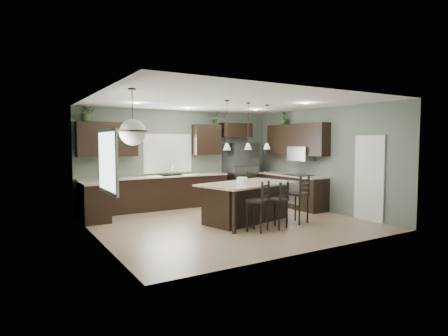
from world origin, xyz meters
TOP-DOWN VIEW (x-y plane):
  - ground at (0.00, 0.00)m, footprint 6.00×6.00m
  - pantry_door at (2.98, -1.55)m, footprint 0.04×0.82m
  - window_back at (-0.40, 2.73)m, footprint 1.35×0.02m
  - window_left at (-2.98, -0.80)m, footprint 0.02×1.10m
  - left_return_cabs at (-2.70, 1.70)m, footprint 0.60×0.90m
  - left_return_countertop at (-2.68, 1.70)m, footprint 0.66×0.96m
  - back_lower_cabs at (-0.85, 2.45)m, footprint 4.20×0.60m
  - back_countertop at (-0.85, 2.43)m, footprint 4.20×0.66m
  - sink_inset at (-0.40, 2.43)m, footprint 0.70×0.45m
  - faucet at (-0.40, 2.40)m, footprint 0.02×0.02m
  - back_upper_left at (-2.15, 2.58)m, footprint 1.55×0.34m
  - back_upper_right at (0.80, 2.58)m, footprint 0.85×0.34m
  - fridge_header at (1.85, 2.58)m, footprint 1.05×0.34m
  - right_lower_cabs at (2.70, 0.87)m, footprint 0.60×2.35m
  - right_countertop at (2.68, 0.87)m, footprint 0.66×2.35m
  - cooktop at (2.68, 0.60)m, footprint 0.58×0.75m
  - wall_oven_front at (2.40, 0.60)m, footprint 0.01×0.72m
  - right_upper_cabs at (2.83, 0.87)m, footprint 0.34×2.35m
  - microwave at (2.78, 0.60)m, footprint 0.40×0.75m
  - refrigerator at (1.88, 2.36)m, footprint 0.90×0.74m
  - kitchen_island at (0.41, -0.18)m, footprint 2.55×1.82m
  - serving_dish at (0.21, -0.23)m, footprint 0.24×0.24m
  - bar_stool_left at (0.02, -1.10)m, footprint 0.54×0.54m
  - bar_stool_center at (0.56, -1.08)m, footprint 0.48×0.48m
  - bar_stool_right at (1.30, -0.91)m, footprint 0.50×0.50m
  - pendant_left at (-0.27, -0.35)m, footprint 0.17×0.17m
  - pendant_center at (0.41, -0.18)m, footprint 0.17×0.17m
  - pendant_right at (1.09, -0.01)m, footprint 0.17×0.17m
  - chandelier at (-2.60, -1.05)m, footprint 0.49×0.49m
  - plant_back_left at (-2.63, 2.55)m, footprint 0.46×0.42m
  - plant_back_right at (1.10, 2.55)m, footprint 0.28×0.26m
  - plant_right_wall at (2.80, 1.42)m, footprint 0.30×0.30m
  - room_shell at (0.00, 0.00)m, footprint 6.00×6.00m

SIDE VIEW (x-z plane):
  - ground at x=0.00m, z-range 0.00..0.00m
  - left_return_cabs at x=-2.70m, z-range 0.00..0.90m
  - back_lower_cabs at x=-0.85m, z-range 0.00..0.90m
  - right_lower_cabs at x=2.70m, z-range 0.00..0.90m
  - wall_oven_front at x=2.40m, z-range 0.15..0.75m
  - kitchen_island at x=0.41m, z-range 0.00..0.92m
  - bar_stool_center at x=0.56m, z-range 0.00..1.03m
  - bar_stool_left at x=0.02m, z-range 0.00..1.08m
  - bar_stool_right at x=1.30m, z-range 0.00..1.12m
  - left_return_countertop at x=-2.68m, z-range 0.90..0.94m
  - back_countertop at x=-0.85m, z-range 0.90..0.94m
  - right_countertop at x=2.68m, z-range 0.90..0.94m
  - refrigerator at x=1.88m, z-range 0.00..1.85m
  - sink_inset at x=-0.40m, z-range 0.93..0.94m
  - cooktop at x=2.68m, z-range 0.93..0.95m
  - serving_dish at x=0.21m, z-range 0.92..1.06m
  - pantry_door at x=2.98m, z-range 0.00..2.04m
  - faucet at x=-0.40m, z-range 0.94..1.22m
  - window_back at x=-0.40m, z-range 1.05..2.05m
  - window_left at x=-2.98m, z-range 1.05..2.05m
  - microwave at x=2.78m, z-range 1.35..1.75m
  - room_shell at x=0.00m, z-range -1.30..4.70m
  - back_upper_left at x=-2.15m, z-range 1.50..2.40m
  - back_upper_right at x=0.80m, z-range 1.50..2.40m
  - right_upper_cabs at x=2.83m, z-range 1.50..2.40m
  - fridge_header at x=1.85m, z-range 2.02..2.48m
  - pendant_left at x=-0.27m, z-range 1.70..2.80m
  - pendant_center at x=0.41m, z-range 1.70..2.80m
  - pendant_right at x=1.09m, z-range 1.70..2.80m
  - chandelier at x=-2.60m, z-range 1.82..2.80m
  - plant_right_wall at x=2.80m, z-range 2.40..2.82m
  - plant_back_right at x=1.10m, z-range 2.40..2.82m
  - plant_back_left at x=-2.63m, z-range 2.40..2.87m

